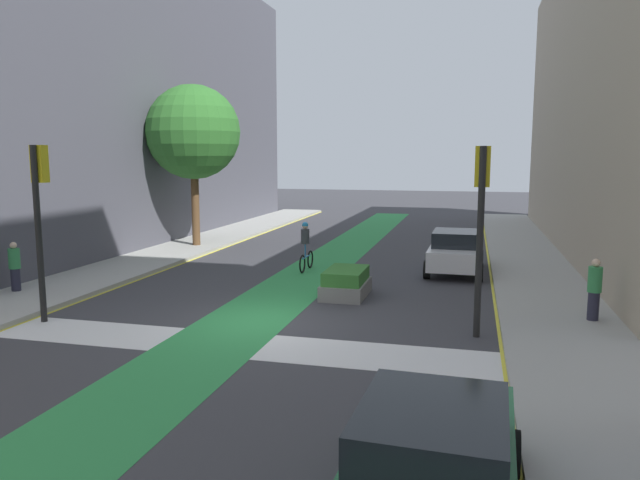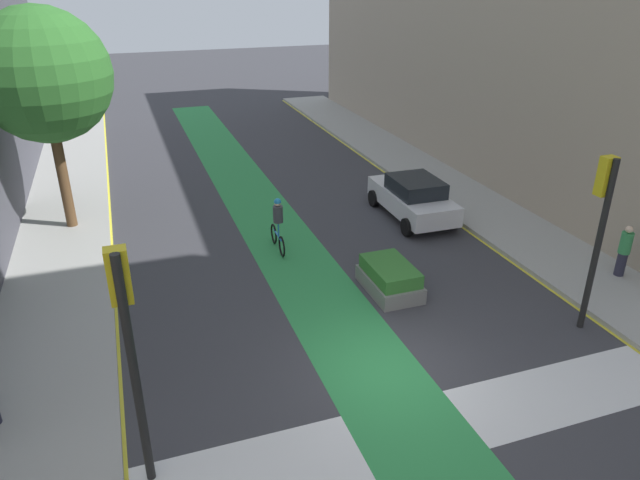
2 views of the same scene
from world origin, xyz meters
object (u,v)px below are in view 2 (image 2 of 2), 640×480
(traffic_signal_near_left, at_px, (127,327))
(pedestrian_sidewalk_right_a, at_px, (624,251))
(traffic_signal_near_right, at_px, (601,213))
(cyclist_in_lane, at_px, (278,223))
(street_tree_near, at_px, (43,76))
(car_white_right_far, at_px, (413,197))
(median_planter, at_px, (390,278))

(traffic_signal_near_left, height_order, pedestrian_sidewalk_right_a, traffic_signal_near_left)
(traffic_signal_near_right, height_order, pedestrian_sidewalk_right_a, traffic_signal_near_right)
(pedestrian_sidewalk_right_a, bearing_deg, traffic_signal_near_right, -151.14)
(cyclist_in_lane, xyz_separation_m, street_tree_near, (-6.47, 4.10, 4.37))
(traffic_signal_near_right, xyz_separation_m, cyclist_in_lane, (-6.19, 6.83, -2.19))
(traffic_signal_near_left, xyz_separation_m, pedestrian_sidewalk_right_a, (13.81, 3.01, -2.24))
(car_white_right_far, xyz_separation_m, pedestrian_sidewalk_right_a, (3.61, -6.32, 0.15))
(median_planter, bearing_deg, car_white_right_far, 56.13)
(street_tree_near, bearing_deg, traffic_signal_near_left, -82.12)
(traffic_signal_near_right, distance_m, cyclist_in_lane, 9.47)
(street_tree_near, relative_size, median_planter, 3.54)
(cyclist_in_lane, height_order, median_planter, cyclist_in_lane)
(traffic_signal_near_right, distance_m, pedestrian_sidewalk_right_a, 3.95)
(traffic_signal_near_left, relative_size, pedestrian_sidewalk_right_a, 2.88)
(pedestrian_sidewalk_right_a, xyz_separation_m, median_planter, (-6.76, 1.63, -0.55))
(traffic_signal_near_left, relative_size, street_tree_near, 0.62)
(pedestrian_sidewalk_right_a, distance_m, street_tree_near, 18.65)
(car_white_right_far, distance_m, median_planter, 5.66)
(traffic_signal_near_left, height_order, median_planter, traffic_signal_near_left)
(street_tree_near, bearing_deg, car_white_right_far, -14.30)
(traffic_signal_near_right, relative_size, traffic_signal_near_left, 0.99)
(traffic_signal_near_right, xyz_separation_m, traffic_signal_near_left, (-10.94, -1.43, 0.03))
(car_white_right_far, bearing_deg, median_planter, -123.87)
(traffic_signal_near_left, height_order, cyclist_in_lane, traffic_signal_near_left)
(traffic_signal_near_right, relative_size, car_white_right_far, 1.07)
(street_tree_near, distance_m, median_planter, 12.69)
(car_white_right_far, xyz_separation_m, median_planter, (-3.15, -4.69, -0.40))
(car_white_right_far, bearing_deg, pedestrian_sidewalk_right_a, -60.27)
(cyclist_in_lane, bearing_deg, traffic_signal_near_right, -47.84)
(traffic_signal_near_left, height_order, street_tree_near, street_tree_near)
(traffic_signal_near_right, bearing_deg, median_planter, 140.46)
(car_white_right_far, bearing_deg, traffic_signal_near_left, -137.57)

